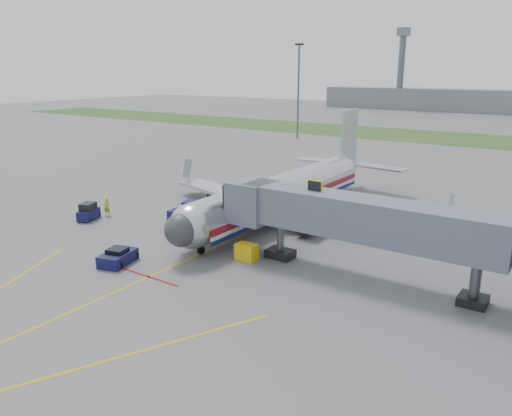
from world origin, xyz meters
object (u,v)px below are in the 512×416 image
Objects in this scene: baggage_tug at (88,212)px; belt_loader at (238,219)px; airliner at (284,192)px; pushback_tug at (118,257)px; ramp_worker at (107,207)px.

belt_loader is (13.55, 7.61, -0.27)m from baggage_tug.
pushback_tug is at bearing -102.05° from airliner.
belt_loader is at bearing -3.59° from ramp_worker.
baggage_tug is (-16.06, -12.32, -1.86)m from airliner.
baggage_tug is (-12.05, 6.42, 0.24)m from pushback_tug.
belt_loader is at bearing -118.07° from airliner.
belt_loader is at bearing 29.34° from baggage_tug.
baggage_tug is at bearing -129.35° from ramp_worker.
airliner is at bearing 77.95° from pushback_tug.
pushback_tug is at bearing -96.07° from belt_loader.
ramp_worker is (-11.59, 8.47, 0.41)m from pushback_tug.
belt_loader reaches higher than pushback_tug.
airliner is at bearing 61.93° from belt_loader.
pushback_tug is at bearing -62.80° from ramp_worker.
pushback_tug is 13.66m from baggage_tug.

